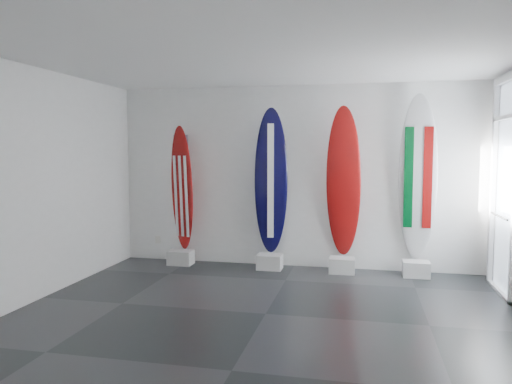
% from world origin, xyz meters
% --- Properties ---
extents(floor, '(6.00, 6.00, 0.00)m').
position_xyz_m(floor, '(0.00, 0.00, 0.00)').
color(floor, black).
rests_on(floor, ground).
extents(ceiling, '(6.00, 6.00, 0.00)m').
position_xyz_m(ceiling, '(0.00, 0.00, 3.00)').
color(ceiling, white).
rests_on(ceiling, wall_back).
extents(wall_back, '(6.00, 0.00, 6.00)m').
position_xyz_m(wall_back, '(0.00, 2.50, 1.50)').
color(wall_back, white).
rests_on(wall_back, ground).
extents(wall_front, '(6.00, 0.00, 6.00)m').
position_xyz_m(wall_front, '(0.00, -2.50, 1.50)').
color(wall_front, white).
rests_on(wall_front, ground).
extents(wall_left, '(0.00, 5.00, 5.00)m').
position_xyz_m(wall_left, '(-3.00, 0.00, 1.50)').
color(wall_left, white).
rests_on(wall_left, ground).
extents(display_block_usa, '(0.40, 0.30, 0.24)m').
position_xyz_m(display_block_usa, '(-1.90, 2.18, 0.12)').
color(display_block_usa, silver).
rests_on(display_block_usa, floor).
extents(surfboard_usa, '(0.51, 0.34, 2.12)m').
position_xyz_m(surfboard_usa, '(-1.90, 2.28, 1.30)').
color(surfboard_usa, maroon).
rests_on(surfboard_usa, display_block_usa).
extents(display_block_navy, '(0.40, 0.30, 0.24)m').
position_xyz_m(display_block_navy, '(-0.36, 2.18, 0.12)').
color(display_block_navy, silver).
rests_on(display_block_navy, floor).
extents(surfboard_navy, '(0.58, 0.34, 2.39)m').
position_xyz_m(surfboard_navy, '(-0.36, 2.28, 1.43)').
color(surfboard_navy, black).
rests_on(surfboard_navy, display_block_navy).
extents(display_block_swiss, '(0.40, 0.30, 0.24)m').
position_xyz_m(display_block_swiss, '(0.80, 2.18, 0.12)').
color(display_block_swiss, silver).
rests_on(display_block_swiss, floor).
extents(surfboard_swiss, '(0.57, 0.41, 2.39)m').
position_xyz_m(surfboard_swiss, '(0.80, 2.28, 1.43)').
color(surfboard_swiss, maroon).
rests_on(surfboard_swiss, display_block_swiss).
extents(display_block_italy, '(0.40, 0.30, 0.24)m').
position_xyz_m(display_block_italy, '(1.92, 2.18, 0.12)').
color(display_block_italy, silver).
rests_on(display_block_italy, floor).
extents(surfboard_italy, '(0.61, 0.38, 2.55)m').
position_xyz_m(surfboard_italy, '(1.92, 2.28, 1.51)').
color(surfboard_italy, silver).
rests_on(surfboard_italy, display_block_italy).
extents(wall_outlet, '(0.09, 0.02, 0.13)m').
position_xyz_m(wall_outlet, '(-2.45, 2.48, 0.35)').
color(wall_outlet, silver).
rests_on(wall_outlet, wall_back).
extents(glass_door, '(0.12, 1.16, 2.85)m').
position_xyz_m(glass_door, '(2.97, 1.55, 1.43)').
color(glass_door, white).
rests_on(glass_door, floor).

